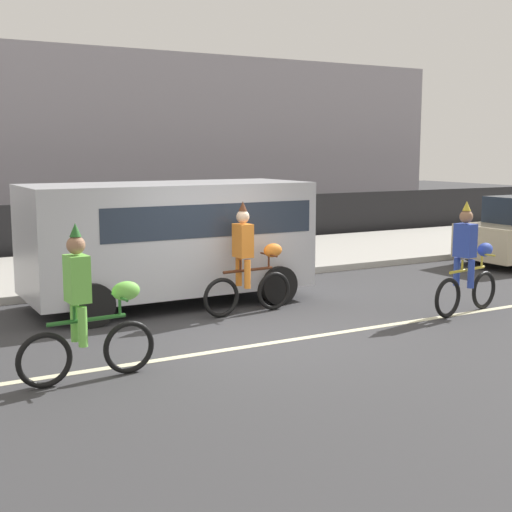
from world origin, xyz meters
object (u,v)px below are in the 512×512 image
(parade_cyclist_lime, at_px, (88,312))
(parade_cyclist_orange, at_px, (249,265))
(parade_cyclist_cobalt, at_px, (468,264))
(parked_van_silver, at_px, (172,233))

(parade_cyclist_lime, height_order, parade_cyclist_orange, same)
(parade_cyclist_lime, xyz_separation_m, parade_cyclist_cobalt, (6.65, 0.38, 0.00))
(parade_cyclist_orange, height_order, parked_van_silver, parked_van_silver)
(parade_cyclist_orange, height_order, parade_cyclist_cobalt, same)
(parade_cyclist_cobalt, distance_m, parked_van_silver, 5.18)
(parade_cyclist_lime, height_order, parade_cyclist_cobalt, same)
(parade_cyclist_cobalt, relative_size, parked_van_silver, 0.38)
(parade_cyclist_lime, relative_size, parade_cyclist_orange, 1.00)
(parade_cyclist_cobalt, height_order, parked_van_silver, parked_van_silver)
(parade_cyclist_lime, bearing_deg, parked_van_silver, 54.10)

